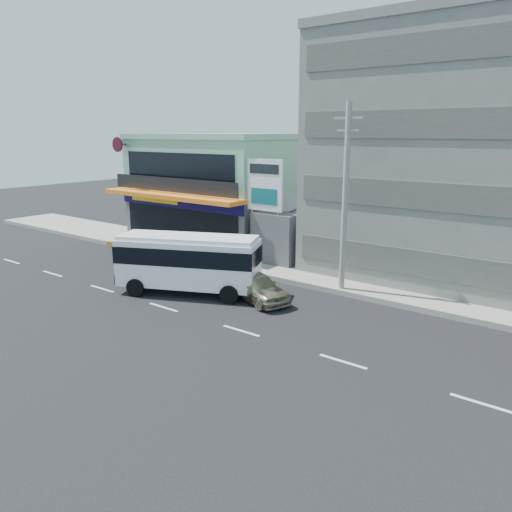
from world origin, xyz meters
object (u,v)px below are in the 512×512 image
(satellite_dish, at_px, (287,210))
(motorcycle_rider, at_px, (186,259))
(shop_building, at_px, (224,191))
(sedan, at_px, (256,286))
(billboard, at_px, (265,191))
(concrete_building, at_px, (470,159))
(minibus, at_px, (188,259))
(utility_pole_near, at_px, (345,199))

(satellite_dish, height_order, motorcycle_rider, satellite_dish)
(shop_building, relative_size, sedan, 2.82)
(shop_building, distance_m, billboard, 8.92)
(shop_building, height_order, concrete_building, concrete_building)
(satellite_dish, height_order, minibus, satellite_dish)
(utility_pole_near, distance_m, motorcycle_rider, 11.07)
(sedan, bearing_deg, billboard, 50.98)
(sedan, height_order, motorcycle_rider, motorcycle_rider)
(satellite_dish, height_order, billboard, billboard)
(concrete_building, bearing_deg, sedan, -121.76)
(concrete_building, distance_m, utility_pole_near, 8.79)
(shop_building, xyz_separation_m, satellite_dish, (8.00, -2.95, -0.42))
(satellite_dish, relative_size, motorcycle_rider, 0.66)
(sedan, bearing_deg, utility_pole_near, -20.42)
(concrete_building, bearing_deg, utility_pole_near, -117.76)
(shop_building, relative_size, utility_pole_near, 1.24)
(sedan, bearing_deg, concrete_building, -13.21)
(concrete_building, relative_size, minibus, 2.02)
(concrete_building, xyz_separation_m, motorcycle_rider, (-14.00, -9.42, -6.25))
(concrete_building, xyz_separation_m, sedan, (-7.00, -11.31, -6.25))
(minibus, bearing_deg, sedan, 18.99)
(shop_building, bearing_deg, concrete_building, 3.35)
(utility_pole_near, xyz_separation_m, sedan, (-3.00, -3.71, -4.40))
(minibus, relative_size, sedan, 1.80)
(concrete_building, distance_m, billboard, 12.17)
(utility_pole_near, bearing_deg, minibus, -143.15)
(shop_building, distance_m, concrete_building, 18.28)
(shop_building, distance_m, motorcycle_rider, 9.82)
(satellite_dish, distance_m, sedan, 8.39)
(billboard, xyz_separation_m, minibus, (-0.10, -6.75, -3.03))
(billboard, xyz_separation_m, sedan, (3.50, -5.51, -4.18))
(billboard, distance_m, motorcycle_rider, 6.54)
(minibus, xyz_separation_m, sedan, (3.60, 1.24, -1.14))
(utility_pole_near, height_order, sedan, utility_pole_near)
(sedan, bearing_deg, satellite_dish, 40.86)
(billboard, bearing_deg, concrete_building, 28.92)
(concrete_building, relative_size, billboard, 2.32)
(utility_pole_near, height_order, minibus, utility_pole_near)
(satellite_dish, bearing_deg, concrete_building, 21.80)
(minibus, height_order, sedan, minibus)
(utility_pole_near, bearing_deg, motorcycle_rider, -169.70)
(concrete_building, distance_m, satellite_dish, 11.30)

